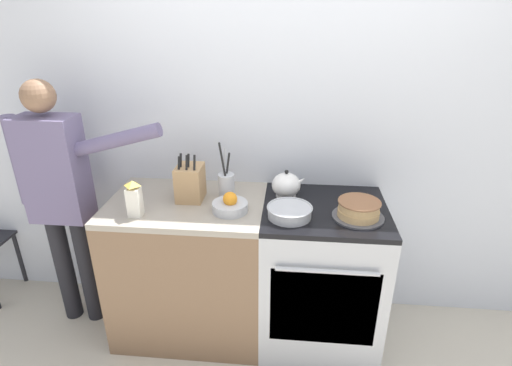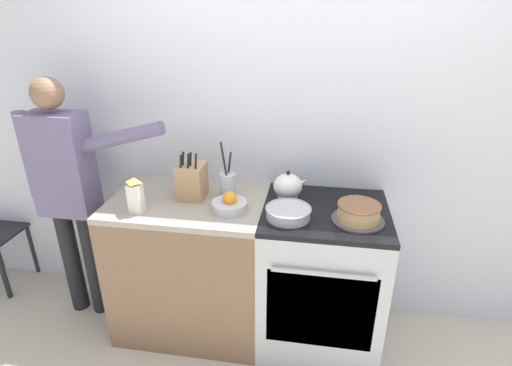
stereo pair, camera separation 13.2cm
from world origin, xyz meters
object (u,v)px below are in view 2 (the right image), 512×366
Objects in this scene: milk_carton at (136,196)px; mixing_bowl at (288,213)px; utensil_crock at (228,185)px; tea_kettle at (288,186)px; fruit_bowl at (230,204)px; stove_range at (321,276)px; layer_cake at (358,213)px; knife_block at (192,181)px; person_baker at (68,184)px.

mixing_bowl is at bearing 4.36° from milk_carton.
tea_kettle is at bearing 10.79° from utensil_crock.
mixing_bowl is 1.25× the size of fruit_bowl.
stove_range is 4.60× the size of fruit_bowl.
fruit_bowl is (0.05, -0.16, -0.04)m from utensil_crock.
layer_cake is 0.80× the size of utensil_crock.
fruit_bowl reaches higher than stove_range.
milk_carton is at bearing -150.83° from utensil_crock.
knife_block reaches higher than fruit_bowl.
milk_carton reaches higher than layer_cake.
knife_block reaches higher than milk_carton.
layer_cake is 1.12× the size of mixing_bowl.
stove_range is at bearing -3.19° from knife_block.
knife_block is at bearing 176.81° from stove_range.
utensil_crock reaches higher than knife_block.
stove_range is 0.57× the size of person_baker.
milk_carton is at bearing -169.05° from fruit_bowl.
mixing_bowl is at bearing -5.87° from fruit_bowl.
fruit_bowl is 0.12× the size of person_baker.
mixing_bowl reaches higher than stove_range.
fruit_bowl is (0.26, -0.14, -0.06)m from knife_block.
stove_range is 0.80m from utensil_crock.
person_baker is at bearing 160.24° from milk_carton.
tea_kettle is 1.35m from person_baker.
layer_cake is 1.33× the size of tea_kettle.
person_baker is (-1.05, 0.10, 0.00)m from fruit_bowl.
layer_cake is at bearing -0.53° from fruit_bowl.
layer_cake is at bearing -30.17° from tea_kettle.
tea_kettle is 0.60× the size of utensil_crock.
utensil_crock is (-0.75, 0.16, 0.04)m from layer_cake.
mixing_bowl is 0.43m from utensil_crock.
person_baker is at bearing 174.71° from fruit_bowl.
milk_carton is at bearing -169.60° from stove_range.
layer_cake is 0.97m from knife_block.
knife_block is 1.41× the size of milk_carton.
milk_carton reaches higher than tea_kettle.
milk_carton is (-0.46, -0.26, 0.01)m from utensil_crock.
knife_block is 0.34m from milk_carton.
layer_cake is 0.70m from fruit_bowl.
knife_block is at bearing 163.76° from mixing_bowl.
person_baker reaches higher than knife_block.
mixing_bowl is at bearing -175.76° from layer_cake.
person_baker reaches higher than milk_carton.
knife_block is 0.21m from utensil_crock.
stove_range is 3.15× the size of knife_block.
layer_cake is at bearing 4.24° from mixing_bowl.
stove_range is 3.69× the size of mixing_bowl.
layer_cake is 0.46m from tea_kettle.
layer_cake is at bearing -8.53° from knife_block.
person_baker is at bearing -174.58° from tea_kettle.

